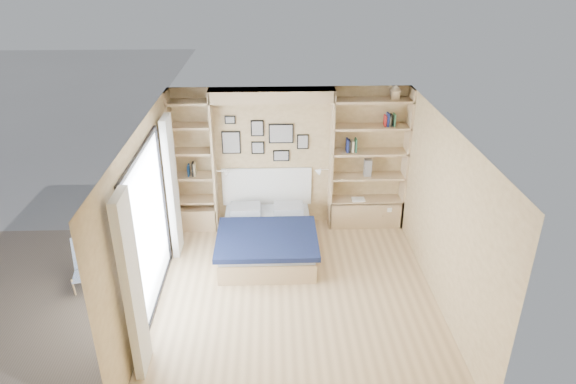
{
  "coord_description": "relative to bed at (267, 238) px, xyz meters",
  "views": [
    {
      "loc": [
        -0.31,
        -6.01,
        4.56
      ],
      "look_at": [
        -0.08,
        0.9,
        1.24
      ],
      "focal_mm": 32.0,
      "sensor_mm": 36.0,
      "label": 1
    }
  ],
  "objects": [
    {
      "name": "bed",
      "position": [
        0.0,
        0.0,
        0.0
      ],
      "size": [
        1.57,
        2.0,
        1.07
      ],
      "color": "tan",
      "rests_on": "ground"
    },
    {
      "name": "deck",
      "position": [
        -3.19,
        -1.22,
        -0.26
      ],
      "size": [
        3.2,
        4.0,
        0.05
      ],
      "primitive_type": "cube",
      "color": "#706052",
      "rests_on": "ground"
    },
    {
      "name": "room_shell",
      "position": [
        0.02,
        0.3,
        0.82
      ],
      "size": [
        4.5,
        4.5,
        4.5
      ],
      "color": "#D5B885",
      "rests_on": "ground"
    },
    {
      "name": "ground",
      "position": [
        0.41,
        -1.22,
        -0.26
      ],
      "size": [
        4.5,
        4.5,
        0.0
      ],
      "primitive_type": "plane",
      "color": "tan",
      "rests_on": "ground"
    },
    {
      "name": "shelf_decor",
      "position": [
        1.45,
        0.85,
        1.41
      ],
      "size": [
        3.54,
        0.23,
        2.03
      ],
      "color": "navy",
      "rests_on": "ground"
    },
    {
      "name": "deck_chair",
      "position": [
        -2.66,
        -0.78,
        0.06
      ],
      "size": [
        0.58,
        0.77,
        0.69
      ],
      "rotation": [
        0.0,
        0.0,
        0.27
      ],
      "color": "tan",
      "rests_on": "ground"
    },
    {
      "name": "reading_lamps",
      "position": [
        0.11,
        0.78,
        0.84
      ],
      "size": [
        1.92,
        0.12,
        0.15
      ],
      "color": "silver",
      "rests_on": "ground"
    },
    {
      "name": "photo_gallery",
      "position": [
        -0.04,
        1.0,
        1.34
      ],
      "size": [
        1.48,
        0.02,
        0.82
      ],
      "color": "black",
      "rests_on": "ground"
    }
  ]
}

